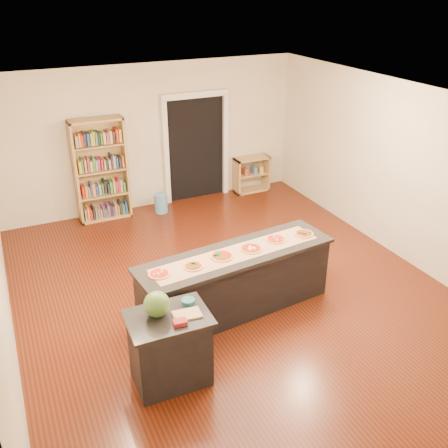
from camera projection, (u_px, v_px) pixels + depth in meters
name	position (u px, v px, depth m)	size (l,w,h in m)	color
room	(230.00, 204.00, 6.82)	(6.00, 7.00, 2.80)	beige
doorway	(196.00, 142.00, 10.06)	(1.40, 0.09, 2.21)	black
kitchen_island	(236.00, 282.00, 6.79)	(2.76, 0.75, 0.91)	black
side_counter	(170.00, 348.00, 5.58)	(0.90, 0.66, 0.89)	black
bookshelf	(101.00, 170.00, 9.26)	(0.97, 0.34, 1.93)	tan
low_shelf	(251.00, 174.00, 10.74)	(0.76, 0.33, 0.76)	tan
waste_bin	(161.00, 203.00, 9.83)	(0.26, 0.26, 0.38)	#5690BF
kraft_paper	(237.00, 253.00, 6.58)	(2.39, 0.43, 0.00)	#AB7C58
watermelon	(157.00, 304.00, 5.34)	(0.29, 0.29, 0.29)	#144214
cutting_board	(187.00, 314.00, 5.40)	(0.30, 0.20, 0.02)	tan
package_red	(180.00, 322.00, 5.25)	(0.14, 0.10, 0.05)	maroon
package_teal	(188.00, 302.00, 5.58)	(0.15, 0.15, 0.06)	#195966
pizza_a	(159.00, 274.00, 6.10)	(0.27, 0.27, 0.02)	#BB8348
pizza_b	(193.00, 266.00, 6.26)	(0.27, 0.27, 0.02)	#BB8348
pizza_c	(222.00, 256.00, 6.49)	(0.31, 0.31, 0.02)	#BB8348
pizza_d	(251.00, 248.00, 6.67)	(0.32, 0.32, 0.02)	#BB8348
pizza_e	(276.00, 239.00, 6.91)	(0.27, 0.27, 0.02)	#BB8348
pizza_f	(304.00, 234.00, 7.06)	(0.29, 0.29, 0.02)	#BB8348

